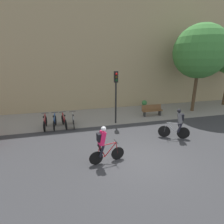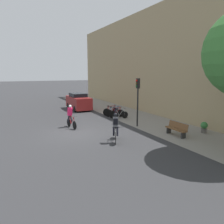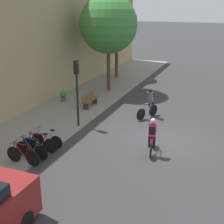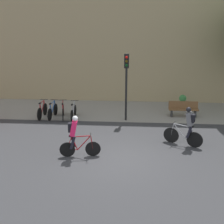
{
  "view_description": "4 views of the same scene",
  "coord_description": "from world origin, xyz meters",
  "px_view_note": "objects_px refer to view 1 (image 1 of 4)",
  "views": [
    {
      "loc": [
        -3.1,
        -6.68,
        4.52
      ],
      "look_at": [
        -0.73,
        2.46,
        1.62
      ],
      "focal_mm": 28.0,
      "sensor_mm": 36.0,
      "label": 1
    },
    {
      "loc": [
        14.17,
        -4.28,
        4.15
      ],
      "look_at": [
        0.23,
        2.64,
        1.32
      ],
      "focal_mm": 35.0,
      "sensor_mm": 36.0,
      "label": 2
    },
    {
      "loc": [
        -14.35,
        -3.03,
        6.61
      ],
      "look_at": [
        0.18,
        2.82,
        1.07
      ],
      "focal_mm": 50.0,
      "sensor_mm": 36.0,
      "label": 3
    },
    {
      "loc": [
        0.5,
        -10.25,
        5.17
      ],
      "look_at": [
        -0.49,
        3.25,
        0.97
      ],
      "focal_mm": 45.0,
      "sensor_mm": 36.0,
      "label": 4
    }
  ],
  "objects_px": {
    "cyclist_grey": "(178,123)",
    "parked_bike_0": "(45,123)",
    "parked_bike_3": "(73,121)",
    "cyclist_pink": "(103,144)",
    "parked_bike_2": "(64,121)",
    "bench": "(152,110)",
    "potted_plant": "(144,104)",
    "traffic_light_pole": "(116,88)",
    "parked_bike_1": "(55,122)"
  },
  "relations": [
    {
      "from": "parked_bike_0",
      "to": "bench",
      "type": "xyz_separation_m",
      "value": [
        8.21,
        0.82,
        0.05
      ]
    },
    {
      "from": "parked_bike_0",
      "to": "parked_bike_1",
      "type": "bearing_deg",
      "value": -0.07
    },
    {
      "from": "parked_bike_1",
      "to": "parked_bike_3",
      "type": "distance_m",
      "value": 1.22
    },
    {
      "from": "parked_bike_2",
      "to": "traffic_light_pole",
      "type": "distance_m",
      "value": 4.22
    },
    {
      "from": "parked_bike_2",
      "to": "potted_plant",
      "type": "xyz_separation_m",
      "value": [
        7.3,
        3.02,
        0.02
      ]
    },
    {
      "from": "cyclist_pink",
      "to": "potted_plant",
      "type": "xyz_separation_m",
      "value": [
        5.59,
        7.9,
        -0.51
      ]
    },
    {
      "from": "cyclist_pink",
      "to": "parked_bike_1",
      "type": "height_order",
      "value": "cyclist_pink"
    },
    {
      "from": "parked_bike_0",
      "to": "potted_plant",
      "type": "height_order",
      "value": "parked_bike_0"
    },
    {
      "from": "traffic_light_pole",
      "to": "potted_plant",
      "type": "height_order",
      "value": "traffic_light_pole"
    },
    {
      "from": "parked_bike_3",
      "to": "traffic_light_pole",
      "type": "relative_size",
      "value": 0.45
    },
    {
      "from": "parked_bike_1",
      "to": "potted_plant",
      "type": "height_order",
      "value": "parked_bike_1"
    },
    {
      "from": "potted_plant",
      "to": "parked_bike_1",
      "type": "bearing_deg",
      "value": -159.15
    },
    {
      "from": "parked_bike_2",
      "to": "traffic_light_pole",
      "type": "bearing_deg",
      "value": -1.78
    },
    {
      "from": "traffic_light_pole",
      "to": "potted_plant",
      "type": "xyz_separation_m",
      "value": [
        3.68,
        3.13,
        -2.13
      ]
    },
    {
      "from": "parked_bike_0",
      "to": "bench",
      "type": "distance_m",
      "value": 8.25
    },
    {
      "from": "bench",
      "to": "parked_bike_1",
      "type": "bearing_deg",
      "value": -173.85
    },
    {
      "from": "parked_bike_1",
      "to": "traffic_light_pole",
      "type": "height_order",
      "value": "traffic_light_pole"
    },
    {
      "from": "parked_bike_3",
      "to": "cyclist_grey",
      "type": "bearing_deg",
      "value": -30.72
    },
    {
      "from": "parked_bike_0",
      "to": "traffic_light_pole",
      "type": "bearing_deg",
      "value": -1.33
    },
    {
      "from": "bench",
      "to": "potted_plant",
      "type": "height_order",
      "value": "bench"
    },
    {
      "from": "parked_bike_0",
      "to": "parked_bike_3",
      "type": "distance_m",
      "value": 1.83
    },
    {
      "from": "cyclist_pink",
      "to": "bench",
      "type": "bearing_deg",
      "value": 47.25
    },
    {
      "from": "parked_bike_2",
      "to": "parked_bike_3",
      "type": "distance_m",
      "value": 0.61
    },
    {
      "from": "cyclist_grey",
      "to": "parked_bike_3",
      "type": "distance_m",
      "value": 6.77
    },
    {
      "from": "parked_bike_1",
      "to": "parked_bike_2",
      "type": "bearing_deg",
      "value": 0.03
    },
    {
      "from": "cyclist_grey",
      "to": "parked_bike_1",
      "type": "distance_m",
      "value": 7.85
    },
    {
      "from": "cyclist_pink",
      "to": "parked_bike_2",
      "type": "xyz_separation_m",
      "value": [
        -1.72,
        4.88,
        -0.53
      ]
    },
    {
      "from": "cyclist_grey",
      "to": "bench",
      "type": "xyz_separation_m",
      "value": [
        0.57,
        4.27,
        -0.47
      ]
    },
    {
      "from": "parked_bike_1",
      "to": "cyclist_pink",
      "type": "bearing_deg",
      "value": -64.5
    },
    {
      "from": "cyclist_grey",
      "to": "parked_bike_0",
      "type": "bearing_deg",
      "value": 155.69
    },
    {
      "from": "parked_bike_0",
      "to": "parked_bike_3",
      "type": "bearing_deg",
      "value": -0.05
    },
    {
      "from": "parked_bike_0",
      "to": "traffic_light_pole",
      "type": "height_order",
      "value": "traffic_light_pole"
    },
    {
      "from": "traffic_light_pole",
      "to": "bench",
      "type": "height_order",
      "value": "traffic_light_pole"
    },
    {
      "from": "parked_bike_3",
      "to": "traffic_light_pole",
      "type": "height_order",
      "value": "traffic_light_pole"
    },
    {
      "from": "bench",
      "to": "potted_plant",
      "type": "xyz_separation_m",
      "value": [
        0.32,
        2.2,
        -0.03
      ]
    },
    {
      "from": "traffic_light_pole",
      "to": "potted_plant",
      "type": "bearing_deg",
      "value": 40.39
    },
    {
      "from": "cyclist_grey",
      "to": "potted_plant",
      "type": "height_order",
      "value": "cyclist_grey"
    },
    {
      "from": "bench",
      "to": "cyclist_grey",
      "type": "bearing_deg",
      "value": -97.61
    },
    {
      "from": "cyclist_pink",
      "to": "parked_bike_3",
      "type": "height_order",
      "value": "cyclist_pink"
    },
    {
      "from": "cyclist_grey",
      "to": "cyclist_pink",
      "type": "bearing_deg",
      "value": -163.06
    },
    {
      "from": "parked_bike_1",
      "to": "bench",
      "type": "relative_size",
      "value": 1.02
    },
    {
      "from": "cyclist_pink",
      "to": "cyclist_grey",
      "type": "height_order",
      "value": "cyclist_grey"
    },
    {
      "from": "parked_bike_0",
      "to": "parked_bike_2",
      "type": "height_order",
      "value": "parked_bike_0"
    },
    {
      "from": "parked_bike_1",
      "to": "parked_bike_3",
      "type": "bearing_deg",
      "value": -0.04
    },
    {
      "from": "traffic_light_pole",
      "to": "bench",
      "type": "xyz_separation_m",
      "value": [
        3.36,
        0.93,
        -2.1
      ]
    },
    {
      "from": "parked_bike_0",
      "to": "parked_bike_3",
      "type": "xyz_separation_m",
      "value": [
        1.83,
        -0.0,
        -0.02
      ]
    },
    {
      "from": "cyclist_pink",
      "to": "parked_bike_3",
      "type": "xyz_separation_m",
      "value": [
        -1.11,
        4.88,
        -0.55
      ]
    },
    {
      "from": "cyclist_pink",
      "to": "parked_bike_2",
      "type": "bearing_deg",
      "value": 109.37
    },
    {
      "from": "parked_bike_1",
      "to": "bench",
      "type": "xyz_separation_m",
      "value": [
        7.6,
        0.82,
        0.06
      ]
    },
    {
      "from": "cyclist_pink",
      "to": "traffic_light_pole",
      "type": "bearing_deg",
      "value": 68.16
    }
  ]
}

